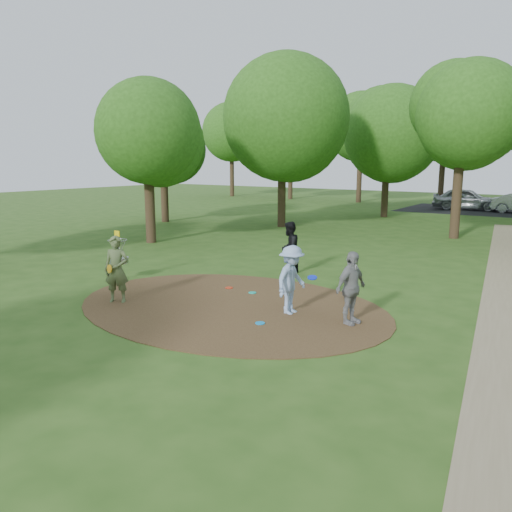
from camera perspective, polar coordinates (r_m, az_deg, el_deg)
The scene contains 13 objects.
ground at distance 12.76m, azimuth -3.05°, elevation -5.70°, with size 100.00×100.00×0.00m, color #2D5119.
dirt_clearing at distance 12.75m, azimuth -3.05°, elevation -5.66°, with size 8.40×8.40×0.02m, color #47301C.
parking_lot at distance 40.24m, azimuth 26.45°, elevation 4.54°, with size 14.00×8.00×0.01m, color black.
player_observer_with_disc at distance 13.33m, azimuth -15.64°, elevation -1.50°, with size 0.76×0.67×1.74m.
player_throwing_with_disc at distance 11.92m, azimuth 4.09°, elevation -2.75°, with size 1.02×1.08×1.67m.
player_walking_with_disc at distance 16.16m, azimuth 3.81°, elevation 0.93°, with size 0.72×0.88×1.71m.
player_waiting_with_disc at distance 11.33m, azimuth 10.79°, elevation -3.63°, with size 0.61×1.04×1.67m.
disc_ground_cyan at distance 13.86m, azimuth -0.42°, elevation -4.21°, with size 0.22×0.22×0.02m, color #17B9A8.
disc_ground_blue at distance 11.33m, azimuth 0.47°, elevation -7.68°, with size 0.22×0.22×0.02m, color #0D92EC.
disc_ground_red at distance 14.41m, azimuth -3.09°, elevation -3.64°, with size 0.22×0.22×0.02m, color red.
car_left at distance 40.65m, azimuth 22.89°, elevation 6.02°, with size 1.92×4.77×1.62m, color #9B9EA2.
disc_golf_basket at distance 15.82m, azimuth -15.49°, elevation 0.42°, with size 0.63×0.63×1.54m.
tree_ring at distance 21.21m, azimuth 16.38°, elevation 14.74°, with size 36.70×45.73×9.26m.
Camera 1 is at (7.44, -9.71, 3.63)m, focal length 35.00 mm.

